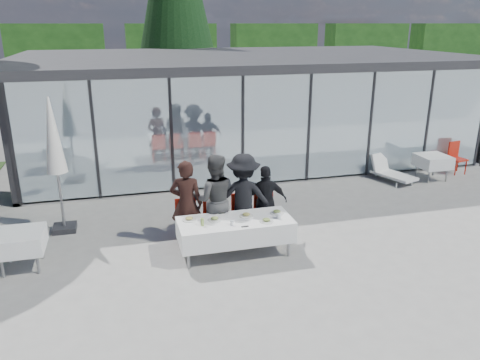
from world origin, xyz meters
name	(u,v)px	position (x,y,z in m)	size (l,w,h in m)	color
ground	(245,256)	(0.00, 0.00, 0.00)	(90.00, 90.00, 0.00)	gray
pavilion	(239,91)	(2.00, 8.16, 2.15)	(14.80, 8.80, 3.44)	gray
treeline	(116,55)	(-2.00, 28.00, 2.20)	(62.50, 2.00, 4.40)	#153812
dining_table	(235,230)	(-0.17, 0.13, 0.54)	(2.26, 0.96, 0.75)	white
diner_a	(187,204)	(-1.03, 0.81, 0.92)	(0.67, 0.67, 1.84)	black
diner_chair_a	(187,220)	(-1.03, 0.88, 0.54)	(0.44, 0.44, 0.97)	#AF1A0B
diner_b	(215,199)	(-0.44, 0.81, 0.96)	(0.93, 0.93, 1.92)	#474747
diner_chair_b	(214,217)	(-0.44, 0.88, 0.54)	(0.44, 0.44, 0.97)	#AF1A0B
diner_c	(243,197)	(0.18, 0.81, 0.95)	(1.22, 1.22, 1.89)	black
diner_chair_c	(242,214)	(0.18, 0.88, 0.54)	(0.44, 0.44, 0.97)	#AF1A0B
diner_d	(266,202)	(0.68, 0.81, 0.79)	(0.93, 0.93, 1.59)	black
diner_chair_d	(265,212)	(0.68, 0.88, 0.54)	(0.44, 0.44, 0.97)	#AF1A0B
plate_a	(189,219)	(-1.05, 0.35, 0.77)	(0.28, 0.28, 0.07)	silver
plate_b	(215,219)	(-0.56, 0.22, 0.77)	(0.28, 0.28, 0.07)	silver
plate_c	(246,215)	(0.09, 0.26, 0.77)	(0.28, 0.28, 0.07)	silver
plate_d	(277,212)	(0.74, 0.25, 0.77)	(0.28, 0.28, 0.07)	silver
plate_extra	(266,220)	(0.40, -0.11, 0.77)	(0.28, 0.28, 0.07)	silver
juice_bottle	(202,222)	(-0.84, 0.02, 0.82)	(0.06, 0.06, 0.15)	#8CAE48
drinking_glasses	(264,218)	(0.36, -0.05, 0.80)	(1.05, 0.17, 0.10)	silver
folded_eyeglasses	(245,226)	(-0.07, -0.24, 0.76)	(0.14, 0.03, 0.01)	black
spare_table_left	(20,242)	(-4.20, 0.61, 0.55)	(0.86, 0.86, 0.74)	white
spare_table_right	(433,161)	(6.65, 3.27, 0.55)	(0.86, 0.86, 0.74)	white
spare_chair_a	(456,156)	(7.76, 3.66, 0.54)	(0.51, 0.51, 0.97)	#AF1A0B
spare_chair_b	(331,158)	(3.91, 4.38, 0.54)	(0.47, 0.47, 0.97)	#AF1A0B
market_umbrella	(54,145)	(-3.60, 2.21, 1.99)	(0.50, 0.50, 3.00)	black
lounger	(390,171)	(5.42, 3.55, 0.26)	(1.02, 1.46, 0.72)	silver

